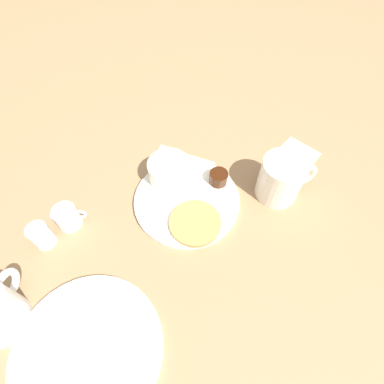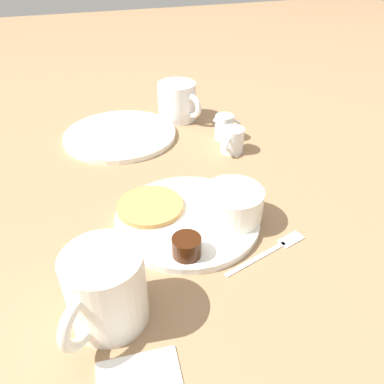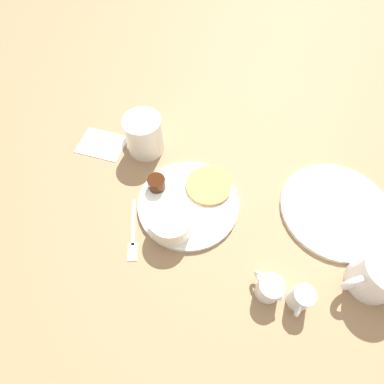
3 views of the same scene
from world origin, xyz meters
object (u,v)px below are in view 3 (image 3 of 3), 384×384
object	(u,v)px
creamer_pitcher_near	(269,288)
second_mug	(378,276)
plate	(188,203)
coffee_mug	(144,134)
creamer_pitcher_far	(301,298)
bowl	(171,222)
fork	(133,236)

from	to	relation	value
creamer_pitcher_near	second_mug	size ratio (longest dim) A/B	0.47
plate	coffee_mug	bearing A→B (deg)	133.79
creamer_pitcher_far	bowl	bearing A→B (deg)	159.09
bowl	coffee_mug	world-z (taller)	coffee_mug
creamer_pitcher_near	coffee_mug	bearing A→B (deg)	136.78
creamer_pitcher_near	fork	xyz separation A→B (m)	(-0.30, 0.07, -0.03)
bowl	coffee_mug	xyz separation A→B (m)	(-0.12, 0.22, 0.01)
coffee_mug	creamer_pitcher_far	size ratio (longest dim) A/B	1.82
plate	coffee_mug	world-z (taller)	coffee_mug
coffee_mug	second_mug	distance (m)	0.61
coffee_mug	creamer_pitcher_far	xyz separation A→B (m)	(0.40, -0.33, -0.02)
creamer_pitcher_far	fork	world-z (taller)	creamer_pitcher_far
fork	creamer_pitcher_near	bearing A→B (deg)	-12.10
creamer_pitcher_far	second_mug	xyz separation A→B (m)	(0.14, 0.07, 0.02)
creamer_pitcher_far	coffee_mug	bearing A→B (deg)	140.71
creamer_pitcher_far	plate	bearing A→B (deg)	145.39
creamer_pitcher_far	fork	xyz separation A→B (m)	(-0.36, 0.07, -0.03)
plate	fork	bearing A→B (deg)	-135.65
creamer_pitcher_near	plate	bearing A→B (deg)	139.21
fork	second_mug	world-z (taller)	second_mug
plate	fork	xyz separation A→B (m)	(-0.11, -0.10, -0.00)
plate	second_mug	size ratio (longest dim) A/B	1.94
coffee_mug	fork	distance (m)	0.27
plate	bowl	distance (m)	0.08
second_mug	plate	bearing A→B (deg)	164.47
creamer_pitcher_near	second_mug	xyz separation A→B (m)	(0.20, 0.06, 0.02)
creamer_pitcher_near	creamer_pitcher_far	distance (m)	0.06
bowl	creamer_pitcher_far	bearing A→B (deg)	-20.91
bowl	creamer_pitcher_near	world-z (taller)	bowl
fork	plate	bearing A→B (deg)	44.35
coffee_mug	fork	world-z (taller)	coffee_mug
bowl	creamer_pitcher_far	xyz separation A→B (m)	(0.28, -0.11, -0.01)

